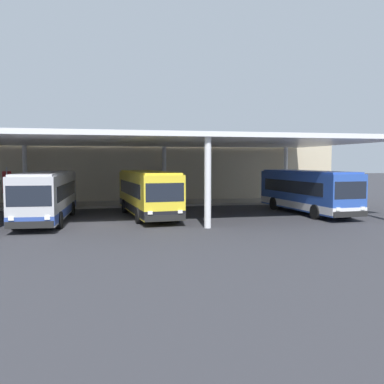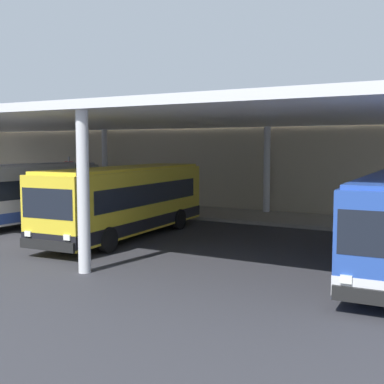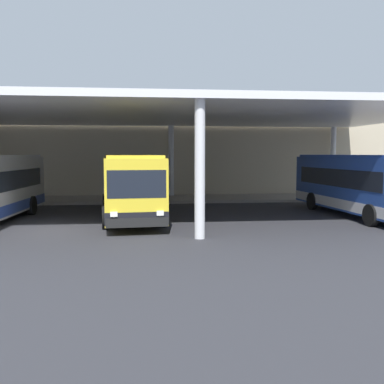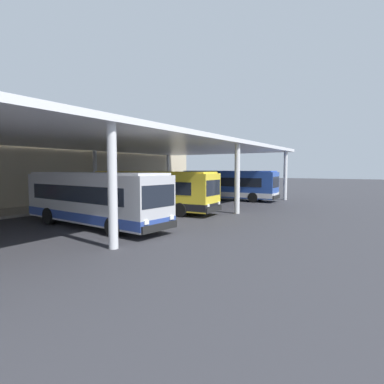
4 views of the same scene
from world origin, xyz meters
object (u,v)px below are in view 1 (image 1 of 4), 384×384
(bus_nearest_bay, at_px, (47,196))
(bus_middle_bay, at_px, (307,191))
(trash_bin, at_px, (19,199))
(bus_second_bay, at_px, (148,193))
(banner_sign, at_px, (7,185))

(bus_nearest_bay, distance_m, bus_middle_bay, 18.37)
(bus_nearest_bay, height_order, bus_middle_bay, same)
(bus_middle_bay, xyz_separation_m, trash_bin, (-21.66, 9.35, -0.98))
(bus_nearest_bay, xyz_separation_m, bus_second_bay, (6.60, 1.06, 0.00))
(bus_nearest_bay, xyz_separation_m, bus_middle_bay, (18.36, 0.37, 0.00))
(bus_middle_bay, xyz_separation_m, banner_sign, (-22.34, 8.22, 0.32))
(trash_bin, bearing_deg, bus_second_bay, -41.22)
(bus_middle_bay, height_order, banner_sign, banner_sign)
(bus_nearest_bay, height_order, banner_sign, banner_sign)
(bus_second_bay, relative_size, bus_middle_bay, 1.00)
(trash_bin, bearing_deg, bus_middle_bay, -23.36)
(bus_second_bay, xyz_separation_m, bus_middle_bay, (11.76, -0.69, 0.00))
(bus_second_bay, distance_m, banner_sign, 12.99)
(bus_second_bay, height_order, bus_middle_bay, same)
(bus_middle_bay, bearing_deg, bus_second_bay, 176.66)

